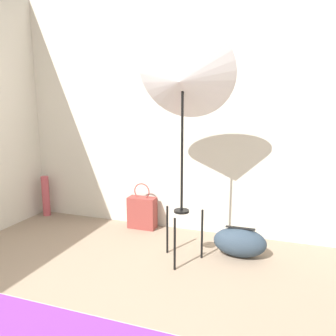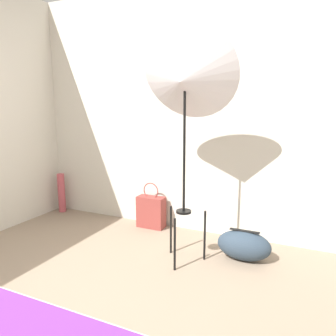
{
  "view_description": "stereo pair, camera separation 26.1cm",
  "coord_description": "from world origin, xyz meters",
  "px_view_note": "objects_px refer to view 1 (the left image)",
  "views": [
    {
      "loc": [
        1.17,
        -0.93,
        1.38
      ],
      "look_at": [
        0.33,
        1.5,
        0.88
      ],
      "focal_mm": 35.0,
      "sensor_mm": 36.0,
      "label": 1
    },
    {
      "loc": [
        1.41,
        -0.83,
        1.38
      ],
      "look_at": [
        0.33,
        1.5,
        0.88
      ],
      "focal_mm": 35.0,
      "sensor_mm": 36.0,
      "label": 2
    }
  ],
  "objects_px": {
    "photo_umbrella": "(183,78)",
    "paper_roll": "(46,196)",
    "duffel_bag": "(240,242)",
    "tote_bag": "(142,212)"
  },
  "relations": [
    {
      "from": "photo_umbrella",
      "to": "tote_bag",
      "type": "relative_size",
      "value": 3.9
    },
    {
      "from": "tote_bag",
      "to": "duffel_bag",
      "type": "relative_size",
      "value": 1.08
    },
    {
      "from": "duffel_bag",
      "to": "tote_bag",
      "type": "bearing_deg",
      "value": 162.56
    },
    {
      "from": "photo_umbrella",
      "to": "paper_roll",
      "type": "distance_m",
      "value": 2.45
    },
    {
      "from": "photo_umbrella",
      "to": "duffel_bag",
      "type": "distance_m",
      "value": 1.56
    },
    {
      "from": "tote_bag",
      "to": "duffel_bag",
      "type": "height_order",
      "value": "tote_bag"
    },
    {
      "from": "paper_roll",
      "to": "duffel_bag",
      "type": "bearing_deg",
      "value": -8.35
    },
    {
      "from": "photo_umbrella",
      "to": "tote_bag",
      "type": "distance_m",
      "value": 1.66
    },
    {
      "from": "duffel_bag",
      "to": "paper_roll",
      "type": "bearing_deg",
      "value": 171.65
    },
    {
      "from": "photo_umbrella",
      "to": "paper_roll",
      "type": "xyz_separation_m",
      "value": [
        -1.96,
        0.61,
        -1.34
      ]
    }
  ]
}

